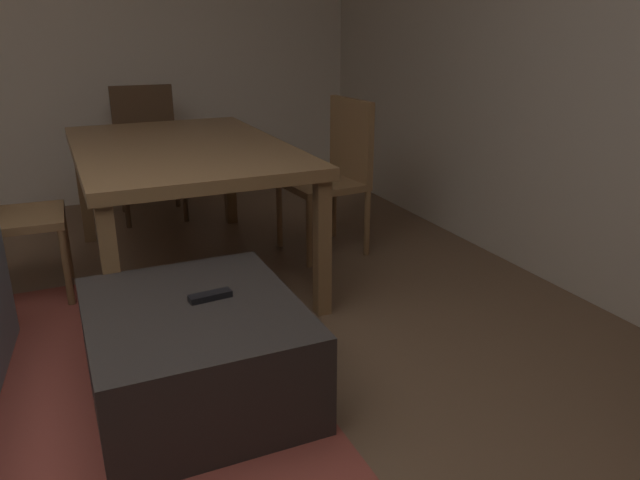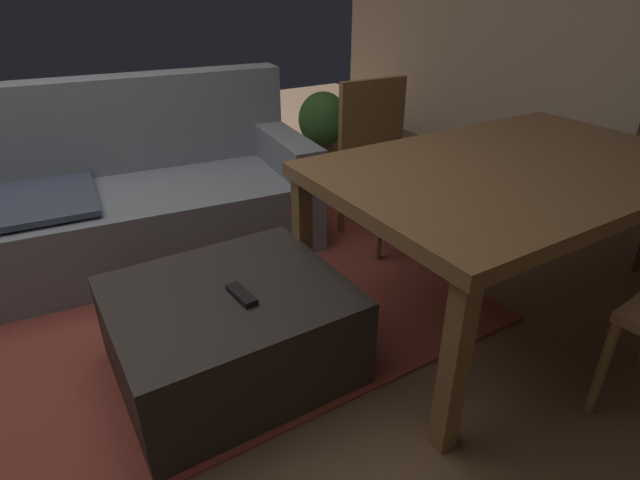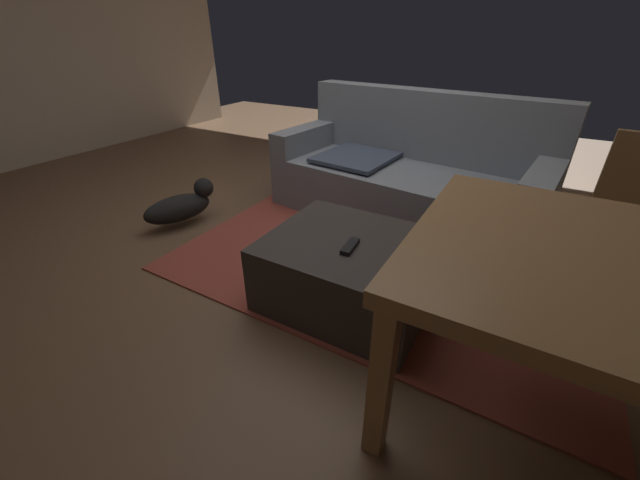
{
  "view_description": "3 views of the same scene",
  "coord_description": "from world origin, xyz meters",
  "px_view_note": "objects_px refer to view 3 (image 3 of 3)",
  "views": [
    {
      "loc": [
        -1.39,
        -0.19,
        1.37
      ],
      "look_at": [
        0.25,
        -0.92,
        0.72
      ],
      "focal_mm": 34.13,
      "sensor_mm": 36.0,
      "label": 1
    },
    {
      "loc": [
        0.09,
        -2.13,
        1.45
      ],
      "look_at": [
        0.72,
        -1.11,
        0.82
      ],
      "focal_mm": 28.25,
      "sensor_mm": 36.0,
      "label": 2
    },
    {
      "loc": [
        1.34,
        -2.13,
        1.36
      ],
      "look_at": [
        0.63,
        -0.9,
        0.55
      ],
      "focal_mm": 20.8,
      "sensor_mm": 36.0,
      "label": 3
    }
  ],
  "objects_px": {
    "tv_remote": "(350,246)",
    "small_dog": "(181,206)",
    "ottoman_coffee_table": "(350,271)",
    "couch": "(407,176)"
  },
  "relations": [
    {
      "from": "couch",
      "to": "tv_remote",
      "type": "distance_m",
      "value": 1.35
    },
    {
      "from": "couch",
      "to": "tv_remote",
      "type": "xyz_separation_m",
      "value": [
        0.14,
        -1.34,
        0.07
      ]
    },
    {
      "from": "couch",
      "to": "small_dog",
      "type": "bearing_deg",
      "value": -143.11
    },
    {
      "from": "ottoman_coffee_table",
      "to": "small_dog",
      "type": "xyz_separation_m",
      "value": [
        -1.55,
        0.19,
        -0.03
      ]
    },
    {
      "from": "tv_remote",
      "to": "small_dog",
      "type": "height_order",
      "value": "tv_remote"
    },
    {
      "from": "couch",
      "to": "tv_remote",
      "type": "bearing_deg",
      "value": -83.95
    },
    {
      "from": "tv_remote",
      "to": "small_dog",
      "type": "bearing_deg",
      "value": 165.43
    },
    {
      "from": "ottoman_coffee_table",
      "to": "tv_remote",
      "type": "xyz_separation_m",
      "value": [
        0.03,
        -0.07,
        0.21
      ]
    },
    {
      "from": "couch",
      "to": "ottoman_coffee_table",
      "type": "height_order",
      "value": "couch"
    },
    {
      "from": "tv_remote",
      "to": "small_dog",
      "type": "distance_m",
      "value": 1.61
    }
  ]
}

